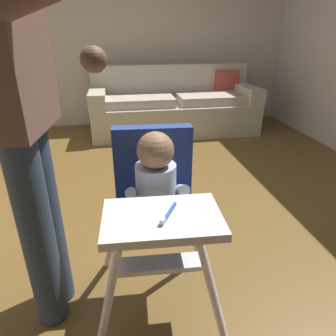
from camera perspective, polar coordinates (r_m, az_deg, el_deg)
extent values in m
cube|color=brown|center=(2.35, -0.17, -9.59)|extent=(5.92, 6.77, 0.10)
cube|color=beige|center=(4.54, -6.37, 24.19)|extent=(5.12, 0.06, 2.51)
cube|color=#BDB7A0|center=(4.16, 1.17, 9.62)|extent=(2.17, 0.84, 0.40)
cube|color=#BDB7A0|center=(4.40, 0.37, 16.14)|extent=(2.17, 0.22, 0.46)
cube|color=#BDB7A0|center=(4.03, -13.18, 12.88)|extent=(0.20, 0.84, 0.20)
cube|color=#BDB7A0|center=(4.40, 14.42, 13.69)|extent=(0.20, 0.84, 0.20)
cube|color=#C2AEA0|center=(4.00, -5.48, 12.64)|extent=(0.87, 0.60, 0.11)
cube|color=#C2AEA0|center=(4.18, 7.89, 13.04)|extent=(0.87, 0.60, 0.11)
cube|color=#B24238|center=(4.49, 10.97, 15.49)|extent=(0.34, 0.10, 0.34)
cylinder|color=white|center=(1.37, -11.29, -23.74)|extent=(0.18, 0.16, 0.51)
cylinder|color=white|center=(1.40, 8.49, -22.35)|extent=(0.16, 0.18, 0.51)
cylinder|color=white|center=(1.70, -10.33, -12.66)|extent=(0.16, 0.18, 0.51)
cylinder|color=white|center=(1.72, 4.77, -11.79)|extent=(0.18, 0.16, 0.51)
cube|color=navy|center=(1.36, -2.26, -8.59)|extent=(0.38, 0.38, 0.05)
cube|color=navy|center=(1.40, -2.88, 1.34)|extent=(0.36, 0.09, 0.33)
cube|color=white|center=(1.03, -1.10, -9.62)|extent=(0.41, 0.28, 0.03)
cube|color=white|center=(1.39, -1.75, -17.77)|extent=(0.41, 0.12, 0.02)
cylinder|color=silver|center=(1.27, -2.29, -3.97)|extent=(0.18, 0.18, 0.22)
sphere|color=#997051|center=(1.19, -2.39, 3.36)|extent=(0.15, 0.15, 0.15)
cylinder|color=silver|center=(1.23, -7.05, -4.64)|extent=(0.05, 0.15, 0.10)
cylinder|color=silver|center=(1.24, 2.69, -4.12)|extent=(0.05, 0.15, 0.10)
cylinder|color=blue|center=(1.02, 0.15, -8.56)|extent=(0.08, 0.12, 0.01)
cube|color=white|center=(0.97, -1.03, -9.93)|extent=(0.02, 0.03, 0.02)
cylinder|color=#344357|center=(1.43, -23.41, -12.00)|extent=(0.14, 0.14, 0.92)
cylinder|color=#344357|center=(1.52, -22.03, -9.37)|extent=(0.14, 0.14, 0.92)
cube|color=brown|center=(1.24, -28.49, 19.04)|extent=(0.24, 0.42, 0.56)
sphere|color=brown|center=(0.98, -13.94, 19.34)|extent=(0.08, 0.08, 0.08)
cylinder|color=brown|center=(1.46, -24.72, 20.12)|extent=(0.07, 0.07, 0.51)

